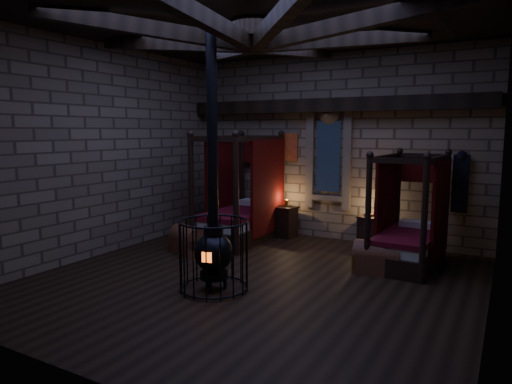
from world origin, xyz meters
The scene contains 8 objects.
room centered at (0.00, 0.09, 3.74)m, with size 7.02×7.02×4.29m.
bed_left centered at (-1.65, 2.33, 0.59)m, with size 1.28×2.32×2.38m.
bed_right centered at (2.08, 2.21, 0.51)m, with size 1.14×2.01×2.04m.
trunk_left centered at (-2.04, 0.85, 0.25)m, with size 0.90×0.76×0.57m.
trunk_right centered at (1.70, 1.41, 0.26)m, with size 0.83×0.56×0.58m.
nightstand_left centered at (-0.87, 3.08, 0.38)m, with size 0.52×0.50×0.89m.
nightstand_right centered at (1.07, 3.10, 0.34)m, with size 0.47×0.45×0.73m.
stove centered at (-0.32, -0.71, 0.65)m, with size 1.09×1.09×4.05m.
Camera 1 is at (3.65, -6.43, 2.49)m, focal length 32.00 mm.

